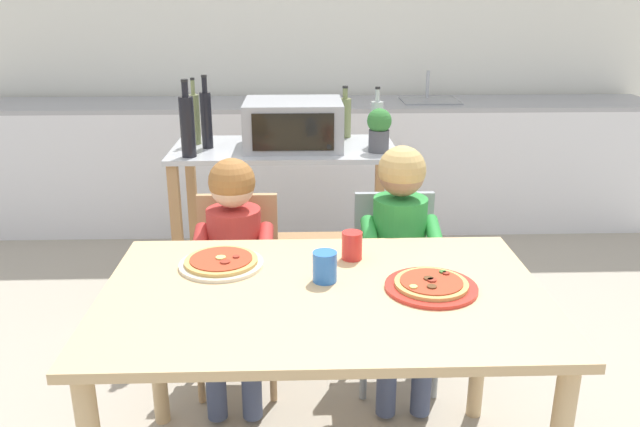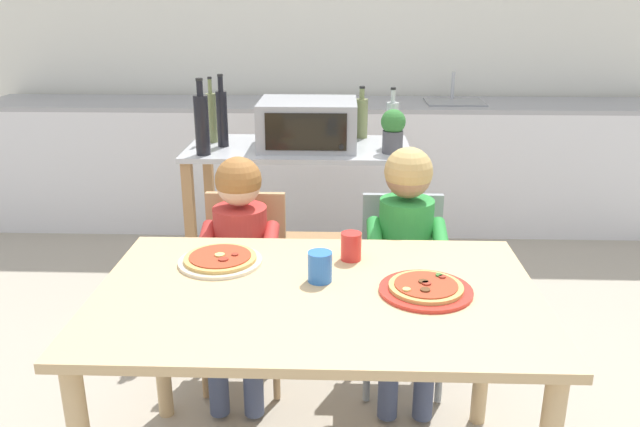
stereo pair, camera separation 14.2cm
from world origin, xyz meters
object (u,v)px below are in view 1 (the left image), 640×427
(bottle_brown_beer, at_px, (187,125))
(child_in_green_shirt, at_px, (401,243))
(bottle_squat_spirits, at_px, (206,118))
(bottle_dark_olive_oil, at_px, (195,118))
(potted_herb_plant, at_px, (379,129))
(pizza_plate_red_rimmed, at_px, (431,286))
(bottle_clear_vinegar, at_px, (377,122))
(dining_table, at_px, (323,319))
(dining_chair_right, at_px, (395,275))
(bottle_tall_green_wine, at_px, (345,117))
(drinking_cup_red, at_px, (352,245))
(dining_chair_left, at_px, (238,277))
(kitchen_island_cart, at_px, (285,201))
(toaster_oven, at_px, (293,124))
(child_in_red_shirt, at_px, (233,252))
(pizza_plate_cream, at_px, (221,262))
(drinking_cup_blue, at_px, (325,267))

(bottle_brown_beer, height_order, child_in_green_shirt, bottle_brown_beer)
(bottle_squat_spirits, relative_size, bottle_dark_olive_oil, 1.07)
(potted_herb_plant, xyz_separation_m, pizza_plate_red_rimmed, (0.02, -1.27, -0.24))
(bottle_clear_vinegar, relative_size, dining_table, 0.22)
(bottle_clear_vinegar, relative_size, dining_chair_right, 0.37)
(bottle_tall_green_wine, bearing_deg, child_in_green_shirt, -81.22)
(dining_table, distance_m, pizza_plate_red_rimmed, 0.36)
(bottle_brown_beer, xyz_separation_m, drinking_cup_red, (0.71, -0.95, -0.24))
(dining_chair_left, bearing_deg, pizza_plate_red_rimmed, -46.12)
(dining_chair_right, bearing_deg, bottle_clear_vinegar, 90.85)
(bottle_clear_vinegar, distance_m, bottle_tall_green_wine, 0.25)
(bottle_dark_olive_oil, relative_size, child_in_green_shirt, 0.33)
(kitchen_island_cart, height_order, toaster_oven, toaster_oven)
(bottle_squat_spirits, height_order, pizza_plate_red_rimmed, bottle_squat_spirits)
(bottle_clear_vinegar, distance_m, dining_chair_right, 0.89)
(dining_chair_left, bearing_deg, bottle_brown_beer, 117.35)
(dining_chair_left, bearing_deg, bottle_squat_spirits, 105.91)
(child_in_red_shirt, bearing_deg, pizza_plate_red_rimmed, -40.63)
(kitchen_island_cart, height_order, bottle_squat_spirits, bottle_squat_spirits)
(bottle_clear_vinegar, bearing_deg, toaster_oven, -176.05)
(toaster_oven, relative_size, pizza_plate_cream, 1.71)
(bottle_clear_vinegar, distance_m, drinking_cup_red, 1.20)
(bottle_tall_green_wine, bearing_deg, drinking_cup_red, -92.90)
(bottle_brown_beer, relative_size, dining_chair_left, 0.45)
(bottle_dark_olive_oil, bearing_deg, potted_herb_plant, -12.60)
(bottle_clear_vinegar, xyz_separation_m, drinking_cup_red, (-0.22, -1.17, -0.20))
(drinking_cup_blue, bearing_deg, dining_table, -96.08)
(dining_table, distance_m, drinking_cup_blue, 0.16)
(toaster_oven, xyz_separation_m, bottle_tall_green_wine, (0.28, 0.23, -0.01))
(bottle_squat_spirits, height_order, child_in_red_shirt, bottle_squat_spirits)
(bottle_tall_green_wine, distance_m, drinking_cup_blue, 1.57)
(pizza_plate_red_rimmed, xyz_separation_m, drinking_cup_blue, (-0.33, 0.07, 0.04))
(bottle_tall_green_wine, relative_size, child_in_green_shirt, 0.27)
(drinking_cup_red, bearing_deg, bottle_tall_green_wine, 87.10)
(bottle_tall_green_wine, distance_m, dining_table, 1.66)
(toaster_oven, bearing_deg, potted_herb_plant, -15.87)
(bottle_brown_beer, relative_size, child_in_green_shirt, 0.35)
(drinking_cup_blue, bearing_deg, dining_chair_left, 118.74)
(bottle_tall_green_wine, bearing_deg, bottle_brown_beer, -151.94)
(dining_table, xyz_separation_m, child_in_green_shirt, (0.34, 0.58, 0.02))
(bottle_dark_olive_oil, distance_m, pizza_plate_cream, 1.33)
(bottle_squat_spirits, relative_size, child_in_red_shirt, 0.37)
(toaster_oven, distance_m, bottle_tall_green_wine, 0.36)
(child_in_red_shirt, distance_m, child_in_green_shirt, 0.68)
(kitchen_island_cart, distance_m, drinking_cup_red, 1.19)
(bottle_clear_vinegar, xyz_separation_m, pizza_plate_cream, (-0.67, -1.22, -0.24))
(bottle_dark_olive_oil, bearing_deg, bottle_squat_spirits, -52.22)
(toaster_oven, xyz_separation_m, bottle_clear_vinegar, (0.43, 0.03, 0.00))
(bottle_clear_vinegar, relative_size, drinking_cup_blue, 3.02)
(kitchen_island_cart, height_order, dining_table, kitchen_island_cart)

